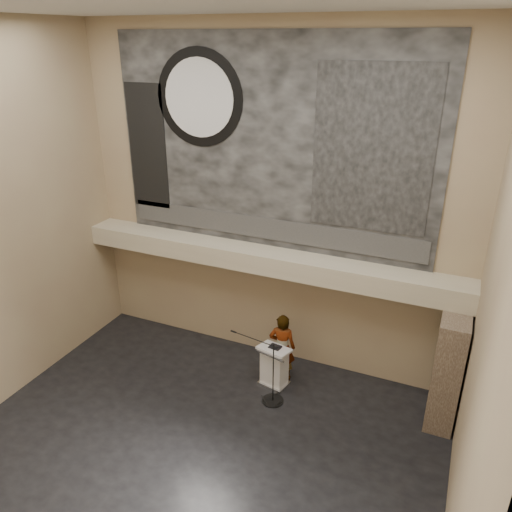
% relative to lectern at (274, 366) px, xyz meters
% --- Properties ---
extents(floor, '(10.00, 10.00, 0.00)m').
position_rel_lectern_xyz_m(floor, '(-0.73, -2.67, -0.55)').
color(floor, black).
rests_on(floor, ground).
extents(ceiling, '(10.00, 10.00, 0.00)m').
position_rel_lectern_xyz_m(ceiling, '(-0.73, -2.67, 7.95)').
color(ceiling, silver).
rests_on(ceiling, wall_back).
extents(wall_back, '(10.00, 0.02, 8.50)m').
position_rel_lectern_xyz_m(wall_back, '(-0.73, 1.33, 3.70)').
color(wall_back, '#8F765B').
rests_on(wall_back, floor).
extents(wall_right, '(0.02, 8.00, 8.50)m').
position_rel_lectern_xyz_m(wall_right, '(4.27, -2.67, 3.70)').
color(wall_right, '#8F765B').
rests_on(wall_right, floor).
extents(soffit, '(10.00, 0.80, 0.50)m').
position_rel_lectern_xyz_m(soffit, '(-0.73, 0.93, 2.40)').
color(soffit, tan).
rests_on(soffit, wall_back).
extents(sprinkler_left, '(0.04, 0.04, 0.06)m').
position_rel_lectern_xyz_m(sprinkler_left, '(-2.33, 0.88, 2.12)').
color(sprinkler_left, '#B2893D').
rests_on(sprinkler_left, soffit).
extents(sprinkler_right, '(0.04, 0.04, 0.06)m').
position_rel_lectern_xyz_m(sprinkler_right, '(1.17, 0.88, 2.12)').
color(sprinkler_right, '#B2893D').
rests_on(sprinkler_right, soffit).
extents(banner, '(8.00, 0.05, 5.00)m').
position_rel_lectern_xyz_m(banner, '(-0.73, 1.30, 5.15)').
color(banner, black).
rests_on(banner, wall_back).
extents(banner_text_strip, '(7.76, 0.02, 0.55)m').
position_rel_lectern_xyz_m(banner_text_strip, '(-0.73, 1.26, 3.10)').
color(banner_text_strip, '#2F2F2F').
rests_on(banner_text_strip, banner).
extents(banner_clock_rim, '(2.30, 0.02, 2.30)m').
position_rel_lectern_xyz_m(banner_clock_rim, '(-2.53, 1.26, 6.15)').
color(banner_clock_rim, black).
rests_on(banner_clock_rim, banner).
extents(banner_clock_face, '(1.84, 0.02, 1.84)m').
position_rel_lectern_xyz_m(banner_clock_face, '(-2.53, 1.24, 6.15)').
color(banner_clock_face, silver).
rests_on(banner_clock_face, banner).
extents(banner_building_print, '(2.60, 0.02, 3.60)m').
position_rel_lectern_xyz_m(banner_building_print, '(1.67, 1.26, 5.25)').
color(banner_building_print, black).
rests_on(banner_building_print, banner).
extents(banner_brick_print, '(1.10, 0.02, 3.20)m').
position_rel_lectern_xyz_m(banner_brick_print, '(-4.13, 1.26, 4.85)').
color(banner_brick_print, black).
rests_on(banner_brick_print, banner).
extents(stone_pier, '(0.60, 1.40, 2.70)m').
position_rel_lectern_xyz_m(stone_pier, '(3.92, 0.48, 0.80)').
color(stone_pier, '#46372B').
rests_on(stone_pier, floor).
extents(lectern, '(0.86, 0.69, 1.14)m').
position_rel_lectern_xyz_m(lectern, '(0.00, 0.00, 0.00)').
color(lectern, silver).
rests_on(lectern, floor).
extents(binder, '(0.31, 0.26, 0.04)m').
position_rel_lectern_xyz_m(binder, '(0.01, 0.01, 0.56)').
color(binder, black).
rests_on(binder, lectern).
extents(papers, '(0.32, 0.38, 0.00)m').
position_rel_lectern_xyz_m(papers, '(-0.06, -0.05, 0.55)').
color(papers, silver).
rests_on(papers, lectern).
extents(speaker_person, '(0.74, 0.55, 1.84)m').
position_rel_lectern_xyz_m(speaker_person, '(0.07, 0.34, 0.37)').
color(speaker_person, silver).
rests_on(speaker_person, floor).
extents(mic_stand, '(1.44, 0.52, 1.62)m').
position_rel_lectern_xyz_m(mic_stand, '(0.17, -0.59, -0.31)').
color(mic_stand, black).
rests_on(mic_stand, floor).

